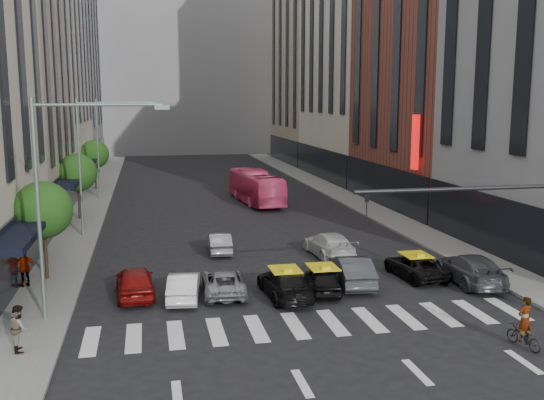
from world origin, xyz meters
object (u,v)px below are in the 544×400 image
car_white_front (184,286)px  taxi_center (322,280)px  pedestrian_near (19,328)px  motorcycle (523,337)px  bus (256,187)px  pedestrian_far (25,268)px  streetlamp_near (62,179)px  streetlamp_far (108,135)px  streetlamp_mid (94,149)px  taxi_left (285,284)px  car_red (135,282)px

car_white_front → taxi_center: 6.51m
pedestrian_near → motorcycle: bearing=-113.4°
taxi_center → bus: bus is taller
pedestrian_far → streetlamp_near: bearing=93.0°
streetlamp_far → streetlamp_mid: bearing=-90.0°
taxi_left → pedestrian_near: bearing=18.3°
bus → pedestrian_far: 26.99m
pedestrian_far → motorcycle: bearing=124.8°
streetlamp_near → bus: bearing=64.7°
car_red → pedestrian_near: bearing=52.7°
car_red → taxi_left: bearing=164.1°
streetlamp_near → motorcycle: (16.75, -6.40, -5.48)m
taxi_left → bus: (3.32, 25.95, 0.78)m
taxi_center → streetlamp_mid: bearing=-44.8°
streetlamp_near → streetlamp_far: (0.00, 32.00, 0.00)m
car_red → pedestrian_near: pedestrian_near is taller
car_red → bus: size_ratio=0.41×
bus → streetlamp_mid: bearing=34.7°
motorcycle → pedestrian_far: size_ratio=0.88×
streetlamp_near → pedestrian_far: (-2.56, 4.80, -4.84)m
motorcycle → bus: bearing=-96.1°
pedestrian_near → pedestrian_far: pedestrian_far is taller
car_red → pedestrian_far: pedestrian_far is taller
streetlamp_near → bus: size_ratio=0.87×
bus → pedestrian_near: bus is taller
streetlamp_far → bus: (12.77, -4.99, -4.47)m
car_red → car_white_front: size_ratio=1.10×
streetlamp_mid → pedestrian_far: (-2.56, -11.20, -4.84)m
car_white_front → pedestrian_far: (-7.40, 3.05, 0.43)m
taxi_left → bus: bus is taller
streetlamp_far → motorcycle: streetlamp_far is taller
car_white_front → pedestrian_near: (-6.15, -4.98, 0.36)m
streetlamp_far → pedestrian_far: (-2.56, -27.20, -4.84)m
taxi_center → bus: bearing=-85.8°
car_white_front → pedestrian_near: bearing=46.3°
streetlamp_near → car_red: size_ratio=2.13×
streetlamp_mid → pedestrian_far: 12.47m
streetlamp_far → car_white_front: size_ratio=2.34×
car_white_front → taxi_left: (4.60, -0.69, 0.02)m
streetlamp_far → bus: size_ratio=0.87×
streetlamp_mid → streetlamp_far: bearing=90.0°
streetlamp_far → pedestrian_near: size_ratio=5.33×
bus → pedestrian_near: bearing=59.0°
bus → car_white_front: bearing=66.5°
streetlamp_near → car_white_front: bearing=19.8°
pedestrian_near → pedestrian_far: size_ratio=0.92×
streetlamp_far → bus: bearing=-21.4°
streetlamp_far → pedestrian_near: streetlamp_far is taller
motorcycle → pedestrian_near: size_ratio=0.95×
pedestrian_far → taxi_center: bearing=141.1°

